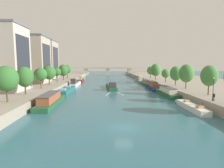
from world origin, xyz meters
name	(u,v)px	position (x,y,z in m)	size (l,w,h in m)	color
ground_plane	(124,127)	(0.00, 0.00, 0.00)	(400.00, 400.00, 0.00)	#2D6070
quay_left	(31,82)	(-35.07, 55.00, 0.99)	(36.00, 170.00, 1.98)	gray
quay_right	(187,82)	(35.07, 55.00, 0.99)	(36.00, 170.00, 1.98)	gray
barge_midriver	(111,86)	(-0.18, 40.95, 0.84)	(3.79, 17.44, 2.83)	#235633
wake_behind_barge	(114,94)	(0.16, 29.14, 0.01)	(5.59, 6.04, 0.03)	#A0CCD6
moored_boat_left_lone	(50,100)	(-14.83, 14.96, 1.11)	(3.37, 16.00, 2.65)	#235633
moored_boat_left_end	(66,90)	(-15.20, 33.29, 0.64)	(3.38, 15.31, 2.33)	#23666B
moored_boat_left_midway	(75,83)	(-14.98, 50.41, 0.97)	(2.73, 14.36, 3.21)	silver
moored_boat_left_upstream	(81,80)	(-14.50, 65.67, 1.00)	(2.26, 11.39, 3.27)	maroon
moored_boat_left_near	(83,79)	(-15.12, 77.76, 0.65)	(2.15, 10.61, 2.34)	gray
moored_boat_right_end	(191,107)	(14.68, 9.59, 0.57)	(2.11, 11.59, 2.17)	silver
moored_boat_right_second	(167,92)	(15.25, 25.14, 1.08)	(2.77, 13.59, 2.58)	#235633
moored_boat_right_midway	(152,86)	(14.58, 38.95, 1.25)	(2.64, 12.90, 3.00)	#1E284C
moored_boat_right_far	(145,83)	(15.05, 51.97, 0.58)	(2.01, 11.55, 2.19)	#235633
moored_boat_right_downstream	(139,80)	(15.05, 64.75, 0.90)	(2.47, 13.35, 3.15)	gray
tree_left_midway	(6,79)	(-20.99, 9.04, 6.40)	(4.41, 4.41, 6.81)	brown
tree_left_by_lamp	(25,77)	(-21.33, 17.62, 6.09)	(3.82, 3.82, 6.50)	brown
tree_left_end_of_row	(41,74)	(-21.15, 27.54, 6.13)	(3.64, 3.64, 6.01)	brown
tree_left_far	(49,73)	(-21.95, 37.97, 6.14)	(4.70, 4.70, 6.55)	brown
tree_left_third	(57,72)	(-21.60, 47.11, 5.95)	(3.26, 3.26, 5.66)	brown
tree_left_past_mid	(63,70)	(-21.13, 56.22, 6.23)	(4.20, 4.20, 6.87)	brown
tree_left_second	(67,69)	(-21.27, 65.45, 6.46)	(3.82, 3.82, 6.60)	brown
tree_right_end_of_row	(209,76)	(21.14, 14.78, 6.43)	(3.75, 3.75, 6.85)	brown
tree_right_far	(186,73)	(20.78, 25.37, 6.42)	(4.15, 4.15, 7.03)	brown
tree_right_nearest	(176,73)	(21.02, 33.47, 5.96)	(3.84, 3.84, 6.39)	brown
tree_right_third	(166,73)	(21.23, 43.88, 5.39)	(3.21, 3.21, 5.14)	brown
tree_right_by_lamp	(156,70)	(20.48, 55.05, 6.40)	(4.59, 4.59, 7.21)	brown
tree_right_second	(151,70)	(20.74, 64.31, 5.79)	(3.87, 3.87, 5.94)	brown
lamppost_right_bank	(213,88)	(18.47, 8.81, 4.48)	(0.28, 0.28, 4.55)	black
building_left_middle	(27,59)	(-32.19, 44.96, 10.79)	(15.48, 11.43, 17.58)	#B2A38E
building_left_tall	(45,60)	(-32.19, 66.14, 11.27)	(10.84, 12.21, 18.55)	#A89989
bridge_far	(108,70)	(0.00, 114.92, 4.23)	(58.14, 4.40, 6.70)	#ADA899
person_on_quay	(214,96)	(18.23, 8.10, 2.91)	(0.31, 0.50, 1.62)	#2D2D38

